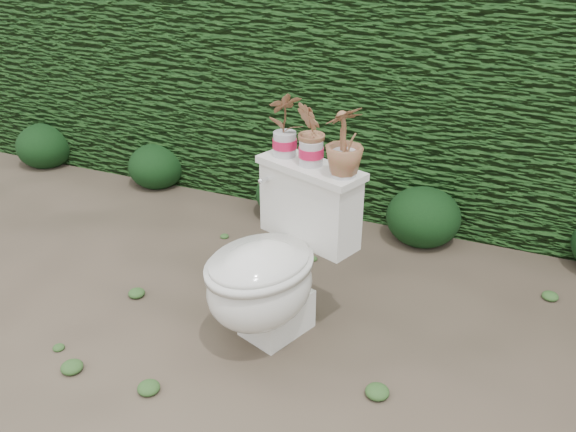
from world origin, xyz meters
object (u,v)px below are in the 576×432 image
at_px(potted_plant_center, 311,135).
at_px(potted_plant_right, 345,144).
at_px(toilet, 273,268).
at_px(potted_plant_left, 285,125).

distance_m(potted_plant_center, potted_plant_right, 0.18).
xyz_separation_m(toilet, potted_plant_right, (0.25, 0.16, 0.56)).
xyz_separation_m(potted_plant_center, potted_plant_right, (0.17, -0.06, 0.01)).
relative_size(potted_plant_center, potted_plant_right, 0.94).
height_order(potted_plant_center, potted_plant_right, potted_plant_right).
bearing_deg(potted_plant_center, toilet, -43.50).
height_order(toilet, potted_plant_right, potted_plant_right).
distance_m(toilet, potted_plant_right, 0.64).
height_order(toilet, potted_plant_left, potted_plant_left).
relative_size(toilet, potted_plant_center, 2.94).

